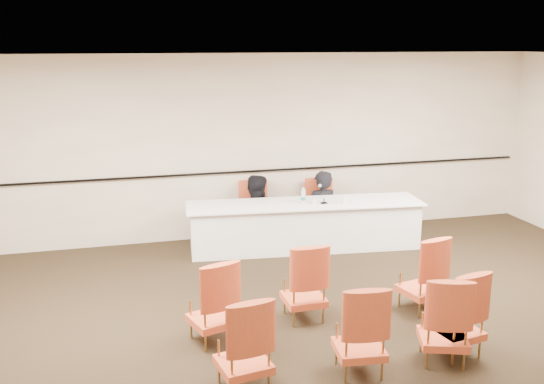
{
  "coord_description": "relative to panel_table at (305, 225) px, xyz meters",
  "views": [
    {
      "loc": [
        -2.18,
        -5.55,
        3.19
      ],
      "look_at": [
        -0.01,
        2.6,
        1.08
      ],
      "focal_mm": 40.0,
      "sensor_mm": 36.0,
      "label": 1
    }
  ],
  "objects": [
    {
      "name": "microphone",
      "position": [
        0.27,
        -0.12,
        0.51
      ],
      "size": [
        0.13,
        0.22,
        0.29
      ],
      "primitive_type": null,
      "rotation": [
        0.0,
        0.0,
        0.12
      ],
      "color": "black",
      "rests_on": "panel_table"
    },
    {
      "name": "aud_chair_back_mid",
      "position": [
        -0.63,
        -3.67,
        0.11
      ],
      "size": [
        0.55,
        0.55,
        0.95
      ],
      "primitive_type": null,
      "rotation": [
        0.0,
        0.0,
        -0.12
      ],
      "color": "#A53B1D",
      "rests_on": "ground"
    },
    {
      "name": "panelist_second",
      "position": [
        -0.66,
        0.62,
        -0.1
      ],
      "size": [
        0.91,
        0.78,
        1.63
      ],
      "primitive_type": "imported",
      "rotation": [
        0.0,
        0.0,
        2.91
      ],
      "color": "black",
      "rests_on": "ground"
    },
    {
      "name": "aud_chair_back_left",
      "position": [
        -1.78,
        -3.66,
        0.11
      ],
      "size": [
        0.57,
        0.57,
        0.95
      ],
      "primitive_type": null,
      "rotation": [
        0.0,
        0.0,
        0.16
      ],
      "color": "#A53B1D",
      "rests_on": "ground"
    },
    {
      "name": "aud_chair_back_right",
      "position": [
        0.48,
        -3.59,
        0.11
      ],
      "size": [
        0.59,
        0.59,
        0.95
      ],
      "primitive_type": null,
      "rotation": [
        0.0,
        0.0,
        0.19
      ],
      "color": "#A53B1D",
      "rests_on": "ground"
    },
    {
      "name": "drinking_glass",
      "position": [
        0.12,
        -0.08,
        0.42
      ],
      "size": [
        0.09,
        0.09,
        0.1
      ],
      "primitive_type": "cylinder",
      "rotation": [
        0.0,
        0.0,
        -0.46
      ],
      "color": "white",
      "rests_on": "panel_table"
    },
    {
      "name": "papers",
      "position": [
        0.36,
        -0.07,
        0.37
      ],
      "size": [
        0.32,
        0.25,
        0.0
      ],
      "primitive_type": "cube",
      "rotation": [
        0.0,
        0.0,
        -0.12
      ],
      "color": "silver",
      "rests_on": "panel_table"
    },
    {
      "name": "panelist_main_chair",
      "position": [
        0.45,
        0.51,
        0.11
      ],
      "size": [
        0.55,
        0.55,
        0.95
      ],
      "primitive_type": null,
      "rotation": [
        0.0,
        0.0,
        -0.1
      ],
      "color": "#A53B1D",
      "rests_on": "ground"
    },
    {
      "name": "aud_chair_front_left",
      "position": [
        -1.91,
        -2.67,
        0.11
      ],
      "size": [
        0.63,
        0.63,
        0.95
      ],
      "primitive_type": null,
      "rotation": [
        0.0,
        0.0,
        0.3
      ],
      "color": "#A53B1D",
      "rests_on": "ground"
    },
    {
      "name": "panelist_main",
      "position": [
        0.45,
        0.51,
        -0.06
      ],
      "size": [
        0.64,
        0.47,
        1.62
      ],
      "primitive_type": "imported",
      "rotation": [
        0.0,
        0.0,
        3.29
      ],
      "color": "black",
      "rests_on": "ground"
    },
    {
      "name": "panel_table",
      "position": [
        0.0,
        0.0,
        0.0
      ],
      "size": [
        3.74,
        1.22,
        0.74
      ],
      "primitive_type": null,
      "rotation": [
        0.0,
        0.0,
        -0.1
      ],
      "color": "white",
      "rests_on": "ground"
    },
    {
      "name": "aud_chair_extra",
      "position": [
        0.27,
        -3.7,
        0.11
      ],
      "size": [
        0.64,
        0.64,
        0.95
      ],
      "primitive_type": null,
      "rotation": [
        0.0,
        0.0,
        -0.33
      ],
      "color": "#A53B1D",
      "rests_on": "ground"
    },
    {
      "name": "ceiling",
      "position": [
        -0.66,
        -3.11,
        2.63
      ],
      "size": [
        10.0,
        10.0,
        0.0
      ],
      "primitive_type": "plane",
      "rotation": [
        3.14,
        0.0,
        0.0
      ],
      "color": "white",
      "rests_on": "ground"
    },
    {
      "name": "aud_chair_front_mid",
      "position": [
        -0.79,
        -2.4,
        0.11
      ],
      "size": [
        0.51,
        0.51,
        0.95
      ],
      "primitive_type": null,
      "rotation": [
        0.0,
        0.0,
        0.02
      ],
      "color": "#A53B1D",
      "rests_on": "ground"
    },
    {
      "name": "water_bottle",
      "position": [
        -0.03,
        0.01,
        0.49
      ],
      "size": [
        0.09,
        0.09,
        0.24
      ],
      "primitive_type": null,
      "rotation": [
        0.0,
        0.0,
        0.18
      ],
      "color": "#167A7D",
      "rests_on": "panel_table"
    },
    {
      "name": "floor",
      "position": [
        -0.66,
        -3.11,
        -0.37
      ],
      "size": [
        10.0,
        10.0,
        0.0
      ],
      "primitive_type": "plane",
      "color": "black",
      "rests_on": "ground"
    },
    {
      "name": "panelist_second_chair",
      "position": [
        -0.66,
        0.62,
        0.11
      ],
      "size": [
        0.55,
        0.55,
        0.95
      ],
      "primitive_type": null,
      "rotation": [
        0.0,
        0.0,
        -0.1
      ],
      "color": "#A53B1D",
      "rests_on": "ground"
    },
    {
      "name": "wall_rail",
      "position": [
        -0.66,
        0.85,
        0.73
      ],
      "size": [
        9.8,
        0.04,
        0.03
      ],
      "primitive_type": "cube",
      "color": "black",
      "rests_on": "wall_back"
    },
    {
      "name": "coffee_cup",
      "position": [
        0.58,
        -0.21,
        0.43
      ],
      "size": [
        0.09,
        0.09,
        0.12
      ],
      "primitive_type": "cylinder",
      "rotation": [
        0.0,
        0.0,
        -0.27
      ],
      "color": "white",
      "rests_on": "panel_table"
    },
    {
      "name": "wall_back",
      "position": [
        -0.66,
        0.89,
        1.13
      ],
      "size": [
        10.0,
        0.04,
        3.0
      ],
      "primitive_type": "cube",
      "color": "#F3DFBF",
      "rests_on": "ground"
    },
    {
      "name": "aud_chair_front_right",
      "position": [
        0.67,
        -2.52,
        0.11
      ],
      "size": [
        0.6,
        0.6,
        0.95
      ],
      "primitive_type": null,
      "rotation": [
        0.0,
        0.0,
        0.23
      ],
      "color": "#A53B1D",
      "rests_on": "ground"
    }
  ]
}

